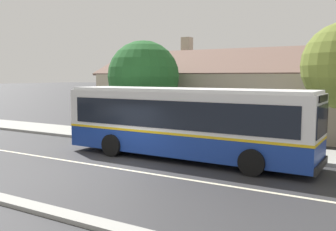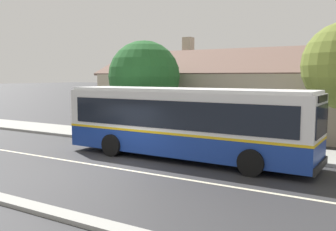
{
  "view_description": "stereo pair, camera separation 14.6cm",
  "coord_description": "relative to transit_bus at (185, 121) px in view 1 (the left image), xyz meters",
  "views": [
    {
      "loc": [
        9.35,
        -11.4,
        3.62
      ],
      "look_at": [
        0.52,
        3.65,
        1.77
      ],
      "focal_mm": 40.0,
      "sensor_mm": 36.0,
      "label": 1
    },
    {
      "loc": [
        9.48,
        -11.33,
        3.62
      ],
      "look_at": [
        0.52,
        3.65,
        1.77
      ],
      "focal_mm": 40.0,
      "sensor_mm": 36.0,
      "label": 2
    }
  ],
  "objects": [
    {
      "name": "ground_plane",
      "position": [
        -1.83,
        -2.9,
        -1.66
      ],
      "size": [
        300.0,
        300.0,
        0.0
      ],
      "primitive_type": "plane",
      "color": "#2D2D30"
    },
    {
      "name": "sidewalk_far",
      "position": [
        -1.83,
        3.1,
        -1.59
      ],
      "size": [
        60.0,
        3.0,
        0.15
      ],
      "primitive_type": "cube",
      "color": "#9E9E99",
      "rests_on": "ground"
    },
    {
      "name": "curb_near",
      "position": [
        -1.83,
        -7.65,
        -1.6
      ],
      "size": [
        60.0,
        0.5,
        0.12
      ],
      "primitive_type": "cube",
      "color": "#9E9E99",
      "rests_on": "ground"
    },
    {
      "name": "lane_divider_stripe",
      "position": [
        -1.83,
        -2.9,
        -1.66
      ],
      "size": [
        60.0,
        0.16,
        0.01
      ],
      "primitive_type": "cube",
      "color": "beige",
      "rests_on": "ground"
    },
    {
      "name": "community_building",
      "position": [
        -0.12,
        10.5,
        0.33
      ],
      "size": [
        21.42,
        8.53,
        6.55
      ],
      "color": "tan",
      "rests_on": "ground"
    },
    {
      "name": "transit_bus",
      "position": [
        0.0,
        0.0,
        0.0
      ],
      "size": [
        11.31,
        2.91,
        3.09
      ],
      "color": "navy",
      "rests_on": "ground"
    },
    {
      "name": "bench_by_building",
      "position": [
        -7.97,
        2.98,
        -1.1
      ],
      "size": [
        1.68,
        0.51,
        0.94
      ],
      "color": "#4C4C4C",
      "rests_on": "sidewalk_far"
    },
    {
      "name": "bench_down_street",
      "position": [
        -3.27,
        3.09,
        -1.1
      ],
      "size": [
        1.58,
        0.51,
        0.94
      ],
      "color": "#4C4C4C",
      "rests_on": "sidewalk_far"
    },
    {
      "name": "street_tree_secondary",
      "position": [
        -5.16,
        4.26,
        1.8
      ],
      "size": [
        4.25,
        4.25,
        5.72
      ],
      "color": "#4C3828",
      "rests_on": "ground"
    }
  ]
}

